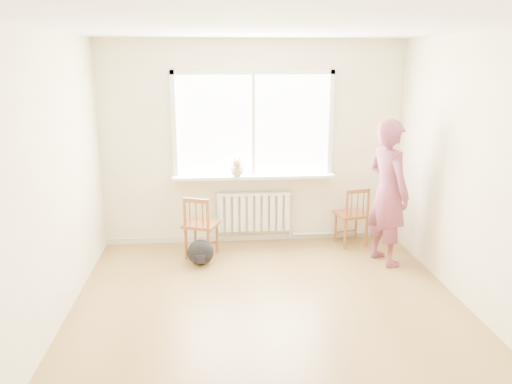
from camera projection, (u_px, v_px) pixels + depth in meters
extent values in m
plane|color=olive|center=(272.00, 320.00, 4.80)|extent=(4.50, 4.50, 0.00)
plane|color=white|center=(275.00, 25.00, 4.11)|extent=(4.50, 4.50, 0.00)
cube|color=beige|center=(253.00, 144.00, 6.63)|extent=(4.00, 0.01, 2.70)
cube|color=white|center=(253.00, 125.00, 6.54)|extent=(2.00, 0.02, 1.30)
cube|color=white|center=(253.00, 72.00, 6.35)|extent=(2.12, 0.05, 0.06)
cube|color=white|center=(174.00, 126.00, 6.44)|extent=(0.06, 0.05, 1.42)
cube|color=white|center=(331.00, 125.00, 6.61)|extent=(0.06, 0.05, 1.42)
cube|color=white|center=(253.00, 125.00, 6.52)|extent=(0.04, 0.05, 1.30)
cube|color=white|center=(254.00, 176.00, 6.63)|extent=(2.15, 0.22, 0.04)
cube|color=white|center=(254.00, 211.00, 6.81)|extent=(1.00, 0.02, 0.55)
cube|color=white|center=(254.00, 212.00, 6.76)|extent=(1.00, 0.10, 0.51)
cube|color=white|center=(254.00, 194.00, 6.70)|extent=(1.00, 0.12, 0.03)
cylinder|color=silver|center=(342.00, 233.00, 7.00)|extent=(1.40, 0.04, 0.04)
cube|color=beige|center=(253.00, 237.00, 6.94)|extent=(4.00, 0.03, 0.08)
cube|color=#96522B|center=(201.00, 224.00, 6.28)|extent=(0.51, 0.50, 0.04)
cylinder|color=#96522B|center=(217.00, 237.00, 6.43)|extent=(0.03, 0.03, 0.43)
cylinder|color=#96522B|center=(195.00, 235.00, 6.51)|extent=(0.03, 0.03, 0.43)
cylinder|color=#96522B|center=(209.00, 245.00, 6.15)|extent=(0.03, 0.03, 0.43)
cylinder|color=#96522B|center=(186.00, 243.00, 6.23)|extent=(0.03, 0.03, 0.43)
cylinder|color=#96522B|center=(208.00, 231.00, 6.10)|extent=(0.04, 0.04, 0.80)
cylinder|color=#96522B|center=(185.00, 229.00, 6.18)|extent=(0.04, 0.04, 0.80)
cube|color=#96522B|center=(196.00, 201.00, 6.05)|extent=(0.32, 0.15, 0.05)
cylinder|color=#96522B|center=(203.00, 215.00, 6.07)|extent=(0.02, 0.02, 0.32)
cylinder|color=#96522B|center=(196.00, 214.00, 6.09)|extent=(0.02, 0.02, 0.32)
cylinder|color=#96522B|center=(190.00, 213.00, 6.11)|extent=(0.02, 0.02, 0.32)
cube|color=#96522B|center=(352.00, 214.00, 6.68)|extent=(0.46, 0.45, 0.04)
cylinder|color=#96522B|center=(356.00, 225.00, 6.92)|extent=(0.03, 0.03, 0.43)
cylinder|color=#96522B|center=(336.00, 227.00, 6.84)|extent=(0.03, 0.03, 0.43)
cylinder|color=#96522B|center=(366.00, 232.00, 6.63)|extent=(0.03, 0.03, 0.43)
cylinder|color=#96522B|center=(345.00, 234.00, 6.55)|extent=(0.03, 0.03, 0.43)
cylinder|color=#96522B|center=(367.00, 218.00, 6.58)|extent=(0.04, 0.04, 0.81)
cylinder|color=#96522B|center=(346.00, 220.00, 6.50)|extent=(0.04, 0.04, 0.81)
cube|color=#96522B|center=(358.00, 191.00, 6.45)|extent=(0.33, 0.09, 0.05)
cylinder|color=#96522B|center=(364.00, 203.00, 6.51)|extent=(0.02, 0.02, 0.33)
cylinder|color=#96522B|center=(358.00, 204.00, 6.49)|extent=(0.02, 0.02, 0.33)
cylinder|color=#96522B|center=(351.00, 204.00, 6.47)|extent=(0.02, 0.02, 0.33)
imported|color=#C4415A|center=(388.00, 193.00, 5.98)|extent=(0.61, 0.75, 1.77)
ellipsoid|color=beige|center=(237.00, 169.00, 6.51)|extent=(0.19, 0.28, 0.20)
sphere|color=beige|center=(237.00, 163.00, 6.35)|extent=(0.11, 0.11, 0.11)
cone|color=beige|center=(235.00, 159.00, 6.34)|extent=(0.04, 0.04, 0.05)
cone|color=beige|center=(240.00, 159.00, 6.34)|extent=(0.04, 0.04, 0.05)
cylinder|color=beige|center=(237.00, 171.00, 6.66)|extent=(0.03, 0.19, 0.02)
cylinder|color=beige|center=(235.00, 174.00, 6.42)|extent=(0.02, 0.02, 0.10)
cylinder|color=beige|center=(240.00, 174.00, 6.42)|extent=(0.02, 0.02, 0.10)
ellipsoid|color=black|center=(201.00, 252.00, 6.07)|extent=(0.36, 0.30, 0.32)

